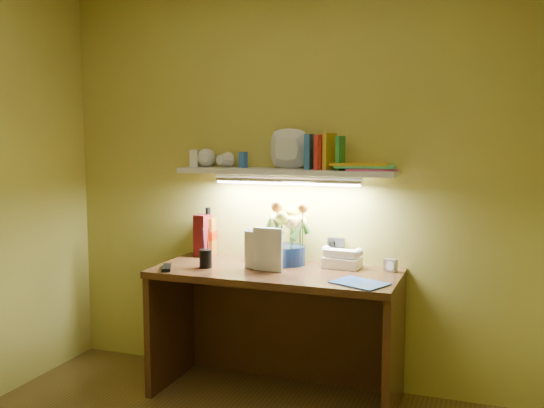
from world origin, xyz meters
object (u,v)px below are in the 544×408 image
Objects in this scene: desk_clock at (391,265)px; telephone at (342,257)px; desk at (275,334)px; flower_bouquet at (287,232)px; whisky_bottle at (208,232)px.

telephone is at bearing -161.98° from desk_clock.
desk is 0.59m from flower_bouquet.
desk is 3.61× the size of flower_bouquet.
flower_bouquet reaches higher than desk_clock.
whisky_bottle is at bearing 172.01° from flower_bouquet.
flower_bouquet is 1.26× the size of whisky_bottle.
flower_bouquet is (0.01, 0.17, 0.57)m from desk.
desk is 0.79m from whisky_bottle.
desk_clock is at bearing 1.89° from telephone.
telephone is at bearing 3.43° from flower_bouquet.
whisky_bottle is (-0.88, 0.06, 0.09)m from telephone.
desk_clock is 0.23× the size of whisky_bottle.
whisky_bottle is at bearing -179.88° from telephone.
whisky_bottle is at bearing -163.33° from desk_clock.
desk is 6.85× the size of telephone.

